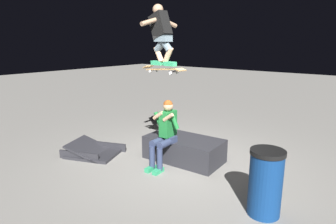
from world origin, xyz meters
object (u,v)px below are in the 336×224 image
at_px(ledge_box_main, 184,149).
at_px(trash_bin, 265,183).
at_px(person_sitting_on_ledge, 165,131).
at_px(skateboard, 163,69).
at_px(skater_airborne, 161,32).
at_px(kicker_ramp, 94,152).

height_order(ledge_box_main, trash_bin, trash_bin).
relative_size(ledge_box_main, person_sitting_on_ledge, 1.20).
xyz_separation_m(skateboard, skater_airborne, (0.06, -0.01, 0.69)).
relative_size(ledge_box_main, kicker_ramp, 1.26).
bearing_deg(kicker_ramp, ledge_box_main, -149.52).
distance_m(ledge_box_main, person_sitting_on_ledge, 0.69).
height_order(skateboard, kicker_ramp, skateboard).
bearing_deg(ledge_box_main, skateboard, 50.28).
bearing_deg(ledge_box_main, person_sitting_on_ledge, 75.84).
height_order(person_sitting_on_ledge, kicker_ramp, person_sitting_on_ledge).
xyz_separation_m(ledge_box_main, kicker_ramp, (1.70, 1.00, -0.18)).
height_order(ledge_box_main, skateboard, skateboard).
height_order(skateboard, trash_bin, skateboard).
relative_size(skateboard, skater_airborne, 0.93).
xyz_separation_m(person_sitting_on_ledge, trash_bin, (-2.14, 0.41, -0.24)).
height_order(skateboard, skater_airborne, skater_airborne).
height_order(person_sitting_on_ledge, skater_airborne, skater_airborne).
bearing_deg(skateboard, skater_airborne, -7.13).
relative_size(ledge_box_main, trash_bin, 1.63).
xyz_separation_m(person_sitting_on_ledge, kicker_ramp, (1.58, 0.52, -0.67)).
relative_size(person_sitting_on_ledge, skater_airborne, 1.17).
bearing_deg(kicker_ramp, trash_bin, -178.29).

